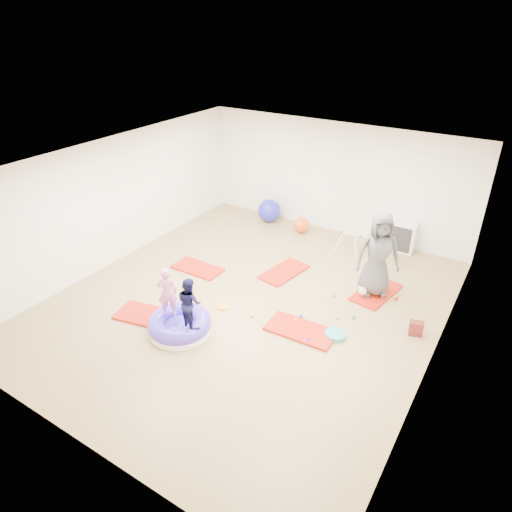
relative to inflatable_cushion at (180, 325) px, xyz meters
The scene contains 19 objects.
room 1.99m from the inflatable_cushion, 70.06° to the left, with size 7.01×8.01×2.81m.
gym_mat_front_left 0.81m from the inflatable_cushion, behind, with size 1.23×0.62×0.05m, color red.
gym_mat_mid_left 2.24m from the inflatable_cushion, 120.51° to the left, with size 1.12×0.56×0.05m, color red.
gym_mat_center_back 2.88m from the inflatable_cushion, 78.26° to the left, with size 1.16×0.58×0.05m, color red.
gym_mat_right 2.19m from the inflatable_cushion, 32.00° to the left, with size 1.25×0.62×0.05m, color red.
gym_mat_rear_right 4.03m from the inflatable_cushion, 50.06° to the left, with size 1.20×0.60×0.05m, color red.
inflatable_cushion is the anchor object (origin of this frame).
child_pink 0.71m from the inflatable_cushion, behind, with size 0.35×0.23×0.96m, color pink.
child_navy 0.72m from the inflatable_cushion, ahead, with size 0.45×0.35×0.93m, color #101038.
adult_caregiver 4.03m from the inflatable_cushion, 50.21° to the left, with size 0.86×0.56×1.75m, color #474748.
infant 3.76m from the inflatable_cushion, 50.14° to the left, with size 0.35×0.36×0.21m.
ball_pit_balls 2.14m from the inflatable_cushion, 52.28° to the left, with size 4.75×2.18×0.07m.
exercise_ball_blue 5.17m from the inflatable_cushion, 102.52° to the left, with size 0.61×0.61×0.61m, color #2025B6.
exercise_ball_orange 4.88m from the inflatable_cushion, 90.63° to the left, with size 0.41×0.41×0.41m, color #F15018.
infant_play_gym 4.74m from the inflatable_cushion, 72.51° to the left, with size 0.62×0.59×0.48m.
cube_shelf 5.76m from the inflatable_cushion, 65.55° to the left, with size 0.72×0.36×0.72m.
balance_disc 2.79m from the inflatable_cushion, 28.91° to the left, with size 0.36×0.36×0.08m, color teal.
backpack 4.22m from the inflatable_cushion, 30.83° to the left, with size 0.24×0.15×0.27m, color maroon.
yellow_toy 1.03m from the inflatable_cushion, 78.31° to the left, with size 0.20×0.20×0.03m, color #F2AB1A.
Camera 1 is at (4.14, -6.30, 5.15)m, focal length 32.00 mm.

